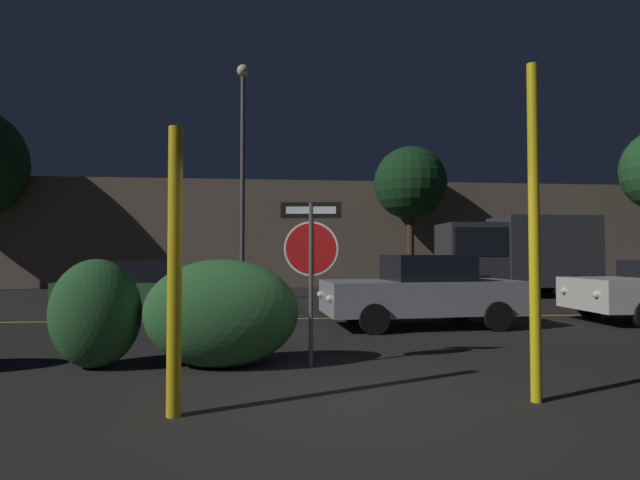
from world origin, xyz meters
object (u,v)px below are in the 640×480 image
Objects in this scene: yellow_pole_left at (175,270)px; hedge_bush_2 at (222,313)px; passing_car_2 at (144,287)px; passing_car_3 at (422,291)px; hedge_bush_1 at (96,313)px; delivery_truck at (512,252)px; tree_2 at (410,184)px; stop_sign at (311,250)px; yellow_pole_right at (534,231)px; street_lamp at (243,154)px.

yellow_pole_left is 1.32× the size of hedge_bush_2.
passing_car_3 is (6.59, -3.27, 0.07)m from passing_car_2.
passing_car_2 is at bearing 98.55° from hedge_bush_1.
yellow_pole_left is at bearing 144.55° from delivery_truck.
passing_car_3 is at bearing 30.96° from hedge_bush_1.
tree_2 is (3.23, 12.10, 4.10)m from passing_car_3.
yellow_pole_right is (2.21, -1.84, 0.18)m from stop_sign.
hedge_bush_2 is (1.69, -0.12, -0.00)m from hedge_bush_1.
yellow_pole_left reaches higher than hedge_bush_2.
passing_car_3 is 9.13m from delivery_truck.
delivery_truck reaches higher than hedge_bush_1.
passing_car_3 is at bearing 68.57° from passing_car_2.
yellow_pole_right is 2.41× the size of hedge_bush_1.
passing_car_2 is (-3.90, 6.85, -0.91)m from stop_sign.
passing_car_2 is at bearing 127.61° from stop_sign.
hedge_bush_1 reaches higher than hedge_bush_2.
tree_2 is (7.38, 17.62, 3.47)m from yellow_pole_left.
tree_2 reaches higher than delivery_truck.
stop_sign reaches higher than hedge_bush_2.
stop_sign is 0.34× the size of tree_2.
hedge_bush_2 is 0.48× the size of passing_car_2.
passing_car_2 is 1.02× the size of passing_car_3.
hedge_bush_2 is (-1.22, 0.11, -0.86)m from stop_sign.
tree_2 reaches higher than yellow_pole_right.
hedge_bush_1 is (-1.44, 2.17, -0.64)m from yellow_pole_left.
passing_car_2 is 7.35m from passing_car_3.
tree_2 is (7.43, 5.04, -0.22)m from street_lamp.
yellow_pole_right is (3.67, 0.10, 0.40)m from yellow_pole_left.
yellow_pole_right is at bearing 40.08° from passing_car_2.
delivery_truck is (8.31, 10.71, 0.04)m from stop_sign.
delivery_truck is 0.84× the size of tree_2.
tree_2 reaches higher than yellow_pole_left.
tree_2 is at bearing 28.07° from delivery_truck.
yellow_pole_right is at bearing -73.38° from street_lamp.
hedge_bush_1 is 18.27m from tree_2.
hedge_bush_2 is at bearing 140.32° from delivery_truck.
yellow_pole_left is 9.14m from passing_car_2.
street_lamp is (2.38, 3.80, 4.39)m from passing_car_2.
passing_car_2 is 0.67× the size of tree_2.
passing_car_2 is at bearing 111.74° from hedge_bush_2.
delivery_truck is (9.53, 10.61, 0.90)m from hedge_bush_2.
delivery_truck is at bearing 64.05° from yellow_pole_right.
yellow_pole_left is 0.50× the size of delivery_truck.
passing_car_2 is (-1.00, 6.62, -0.05)m from hedge_bush_1.
yellow_pole_right is 18.17m from tree_2.
delivery_truck reaches higher than passing_car_2.
delivery_truck reaches higher than stop_sign.
yellow_pole_left is at bearing -112.71° from tree_2.
stop_sign is at bearing -110.65° from tree_2.
delivery_truck is at bearing -42.24° from passing_car_3.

